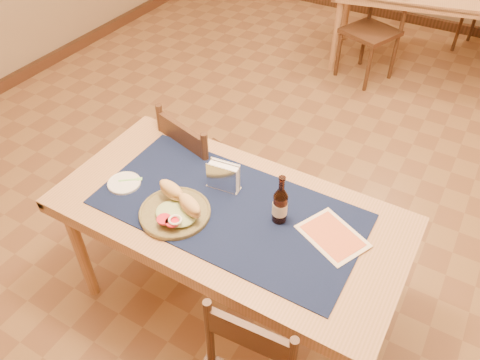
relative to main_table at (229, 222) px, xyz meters
The scene contains 12 objects.
room 1.08m from the main_table, 90.00° to the left, with size 6.04×7.04×2.84m.
main_table is the anchor object (origin of this frame).
placemat 0.09m from the main_table, ahead, with size 1.20×0.60×0.01m, color #0F163A.
baseboard 1.01m from the main_table, 90.00° to the left, with size 6.00×7.00×0.10m.
chair_main_far 0.64m from the main_table, 134.28° to the left, with size 0.51×0.51×0.91m.
chair_back_near 2.85m from the main_table, 93.80° to the left, with size 0.54×0.54×0.90m.
sandwich_plate 0.26m from the main_table, 140.39° to the right, with size 0.32×0.32×0.12m.
side_plate 0.54m from the main_table, 168.02° to the right, with size 0.16×0.16×0.01m.
fork 0.51m from the main_table, behind, with size 0.10×0.08×0.00m.
beer_bottle 0.29m from the main_table, 12.77° to the left, with size 0.07×0.07×0.25m.
napkin_holder 0.21m from the main_table, 131.01° to the left, with size 0.17×0.07×0.14m.
menu_card 0.48m from the main_table, ahead, with size 0.33×0.30×0.01m.
Camera 1 is at (0.78, -2.06, 2.26)m, focal length 35.00 mm.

